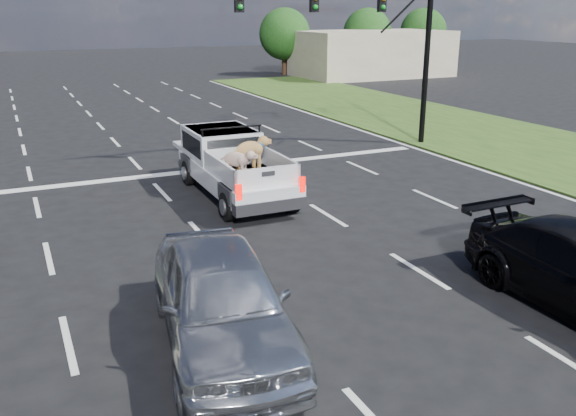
% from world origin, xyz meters
% --- Properties ---
extents(ground, '(160.00, 160.00, 0.00)m').
position_xyz_m(ground, '(0.00, 0.00, 0.00)').
color(ground, black).
rests_on(ground, ground).
extents(road_markings, '(17.75, 60.00, 0.01)m').
position_xyz_m(road_markings, '(0.00, 6.56, 0.01)').
color(road_markings, silver).
rests_on(road_markings, ground).
extents(grass_shoulder_right, '(8.00, 60.00, 0.06)m').
position_xyz_m(grass_shoulder_right, '(13.00, 6.00, 0.03)').
color(grass_shoulder_right, '#294515').
rests_on(grass_shoulder_right, ground).
extents(traffic_signal, '(9.11, 0.31, 7.00)m').
position_xyz_m(traffic_signal, '(7.20, 10.50, 4.73)').
color(traffic_signal, black).
rests_on(traffic_signal, ground).
extents(building_right, '(12.00, 7.00, 3.60)m').
position_xyz_m(building_right, '(22.00, 34.00, 1.80)').
color(building_right, beige).
rests_on(building_right, ground).
extents(tree_far_d, '(4.20, 4.20, 5.40)m').
position_xyz_m(tree_far_d, '(16.00, 38.00, 3.29)').
color(tree_far_d, '#332114').
rests_on(tree_far_d, ground).
extents(tree_far_e, '(4.20, 4.20, 5.40)m').
position_xyz_m(tree_far_e, '(24.00, 38.00, 3.29)').
color(tree_far_e, '#332114').
rests_on(tree_far_e, ground).
extents(tree_far_f, '(4.20, 4.20, 5.40)m').
position_xyz_m(tree_far_f, '(30.00, 38.00, 3.29)').
color(tree_far_f, '#332114').
rests_on(tree_far_f, ground).
extents(pickup_truck, '(2.08, 5.43, 2.03)m').
position_xyz_m(pickup_truck, '(0.10, 6.83, 0.95)').
color(pickup_truck, black).
rests_on(pickup_truck, ground).
extents(silver_sedan, '(2.63, 5.06, 1.64)m').
position_xyz_m(silver_sedan, '(-2.94, -1.09, 0.82)').
color(silver_sedan, '#ACAEB3').
rests_on(silver_sedan, ground).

